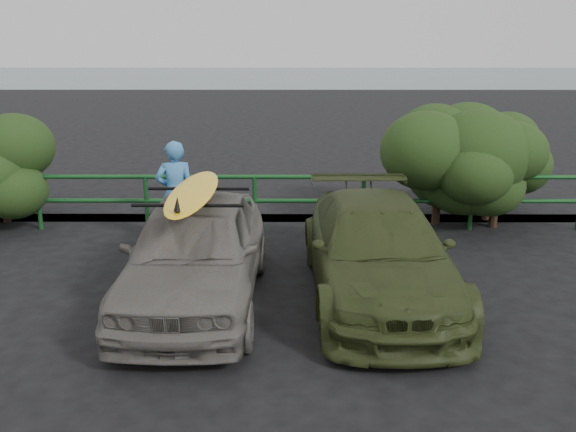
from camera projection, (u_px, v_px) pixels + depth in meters
name	position (u px, v px, depth m)	size (l,w,h in m)	color
ground	(141.00, 357.00, 7.14)	(80.00, 80.00, 0.00)	black
ocean	(274.00, 75.00, 65.00)	(200.00, 200.00, 0.00)	slate
guardrail	(201.00, 202.00, 11.83)	(14.00, 0.08, 1.04)	#164F1F
shrub_right	(467.00, 167.00, 12.14)	(3.20, 2.40, 2.17)	#243D16
sedan	(196.00, 252.00, 8.44)	(1.70, 4.24, 1.44)	slate
olive_vehicle	(378.00, 251.00, 8.67)	(1.84, 4.53, 1.31)	#35401C
man	(175.00, 193.00, 10.87)	(0.66, 0.43, 1.80)	#438BCA
roof_rack	(193.00, 197.00, 8.24)	(1.37, 0.96, 0.05)	black
surfboard	(193.00, 192.00, 8.22)	(0.55, 2.67, 0.08)	yellow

